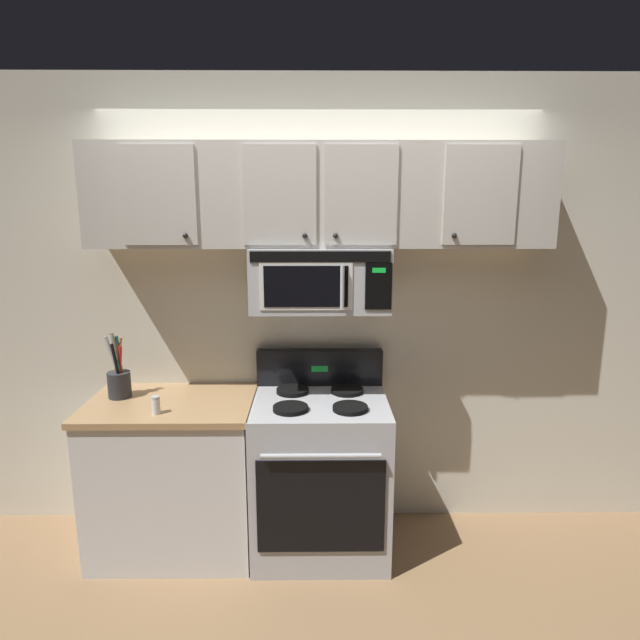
{
  "coord_description": "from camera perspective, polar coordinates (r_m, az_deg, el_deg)",
  "views": [
    {
      "loc": [
        -0.03,
        -2.46,
        1.98
      ],
      "look_at": [
        0.0,
        0.49,
        1.35
      ],
      "focal_mm": 30.42,
      "sensor_mm": 36.0,
      "label": 1
    }
  ],
  "objects": [
    {
      "name": "ground_plane",
      "position": [
        3.15,
        0.1,
        -26.8
      ],
      "size": [
        8.0,
        8.0,
        0.0
      ],
      "primitive_type": "plane",
      "color": "#93704C"
    },
    {
      "name": "back_wall",
      "position": [
        3.31,
        -0.05,
        1.09
      ],
      "size": [
        5.2,
        0.1,
        2.7
      ],
      "primitive_type": "cube",
      "color": "silver",
      "rests_on": "ground_plane"
    },
    {
      "name": "stove_range",
      "position": [
        3.25,
        0.01,
        -15.63
      ],
      "size": [
        0.76,
        0.69,
        1.12
      ],
      "color": "#B7BABF",
      "rests_on": "ground_plane"
    },
    {
      "name": "over_range_microwave",
      "position": [
        3.02,
        -0.02,
        4.38
      ],
      "size": [
        0.76,
        0.43,
        0.35
      ],
      "color": "#B7BABF"
    },
    {
      "name": "upper_cabinets",
      "position": [
        3.03,
        -0.02,
        12.92
      ],
      "size": [
        2.5,
        0.36,
        0.55
      ],
      "color": "#BCB7AD"
    },
    {
      "name": "counter_segment",
      "position": [
        3.36,
        -15.0,
        -15.39
      ],
      "size": [
        0.93,
        0.65,
        0.9
      ],
      "color": "silver",
      "rests_on": "ground_plane"
    },
    {
      "name": "utensil_crock_charcoal",
      "position": [
        3.3,
        -20.4,
        -5.87
      ],
      "size": [
        0.13,
        0.13,
        0.38
      ],
      "color": "#2D2D33",
      "rests_on": "counter_segment"
    },
    {
      "name": "salt_shaker",
      "position": [
        3.01,
        -16.89,
        -8.57
      ],
      "size": [
        0.04,
        0.04,
        0.1
      ],
      "color": "white",
      "rests_on": "counter_segment"
    }
  ]
}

